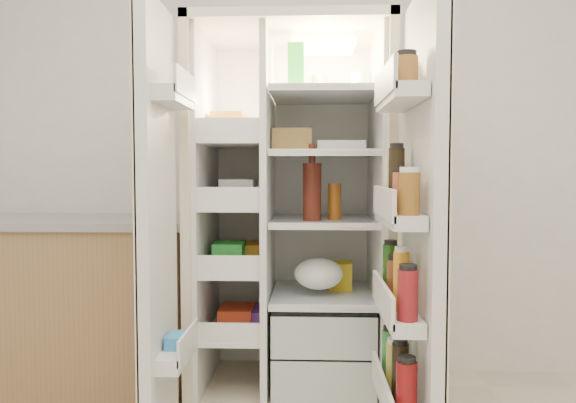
{
  "coord_description": "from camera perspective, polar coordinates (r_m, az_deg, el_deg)",
  "views": [
    {
      "loc": [
        -0.04,
        -1.03,
        1.12
      ],
      "look_at": [
        -0.13,
        1.25,
        0.99
      ],
      "focal_mm": 34.0,
      "sensor_mm": 36.0,
      "label": 1
    }
  ],
  "objects": [
    {
      "name": "wall_back",
      "position": [
        3.04,
        3.05,
        7.55
      ],
      "size": [
        4.0,
        0.02,
        2.7
      ],
      "primitive_type": "cube",
      "color": "silver",
      "rests_on": "floor"
    },
    {
      "name": "refrigerator",
      "position": [
        2.71,
        0.7,
        -4.78
      ],
      "size": [
        0.92,
        0.7,
        1.8
      ],
      "color": "beige",
      "rests_on": "floor"
    },
    {
      "name": "freezer_door",
      "position": [
        2.18,
        -13.43,
        -2.89
      ],
      "size": [
        0.15,
        0.4,
        1.72
      ],
      "color": "silver",
      "rests_on": "floor"
    },
    {
      "name": "fridge_door",
      "position": [
        2.05,
        13.33,
        -3.76
      ],
      "size": [
        0.17,
        0.58,
        1.72
      ],
      "color": "silver",
      "rests_on": "floor"
    },
    {
      "name": "kitchen_counter",
      "position": [
        3.06,
        -20.98,
        -9.78
      ],
      "size": [
        1.22,
        0.65,
        0.88
      ],
      "color": "#916D48",
      "rests_on": "floor"
    }
  ]
}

